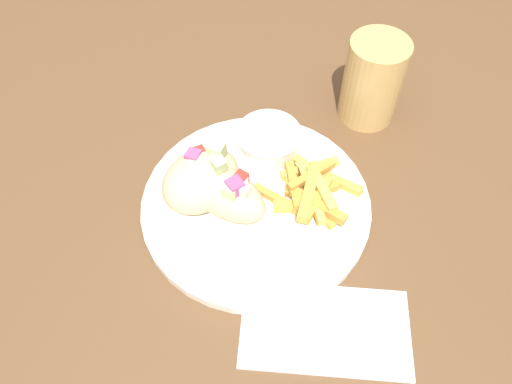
# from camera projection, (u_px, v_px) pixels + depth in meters

# --- Properties ---
(ground_plane) EXTENTS (10.00, 10.00, 0.00)m
(ground_plane) POSITION_uv_depth(u_px,v_px,m) (256.00, 351.00, 1.26)
(ground_plane) COLOR #38332D
(table) EXTENTS (1.38, 1.38, 0.74)m
(table) POSITION_uv_depth(u_px,v_px,m) (256.00, 198.00, 0.71)
(table) COLOR brown
(table) RESTS_ON ground_plane
(napkin) EXTENTS (0.20, 0.15, 0.00)m
(napkin) POSITION_uv_depth(u_px,v_px,m) (325.00, 329.00, 0.53)
(napkin) COLOR white
(napkin) RESTS_ON table
(plate) EXTENTS (0.28, 0.28, 0.02)m
(plate) POSITION_uv_depth(u_px,v_px,m) (256.00, 204.00, 0.61)
(plate) COLOR white
(plate) RESTS_ON table
(pita_sandwich_near) EXTENTS (0.13, 0.13, 0.07)m
(pita_sandwich_near) POSITION_uv_depth(u_px,v_px,m) (221.00, 189.00, 0.58)
(pita_sandwich_near) COLOR beige
(pita_sandwich_near) RESTS_ON plate
(pita_sandwich_far) EXTENTS (0.13, 0.12, 0.08)m
(pita_sandwich_far) POSITION_uv_depth(u_px,v_px,m) (201.00, 179.00, 0.59)
(pita_sandwich_far) COLOR beige
(pita_sandwich_far) RESTS_ON plate
(fries_pile) EXTENTS (0.13, 0.13, 0.03)m
(fries_pile) POSITION_uv_depth(u_px,v_px,m) (310.00, 189.00, 0.61)
(fries_pile) COLOR #E5B251
(fries_pile) RESTS_ON plate
(sauce_ramekin) EXTENTS (0.09, 0.09, 0.03)m
(sauce_ramekin) POSITION_uv_depth(u_px,v_px,m) (269.00, 139.00, 0.64)
(sauce_ramekin) COLOR white
(sauce_ramekin) RESTS_ON plate
(water_glass) EXTENTS (0.08, 0.08, 0.12)m
(water_glass) POSITION_uv_depth(u_px,v_px,m) (372.00, 84.00, 0.67)
(water_glass) COLOR tan
(water_glass) RESTS_ON table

